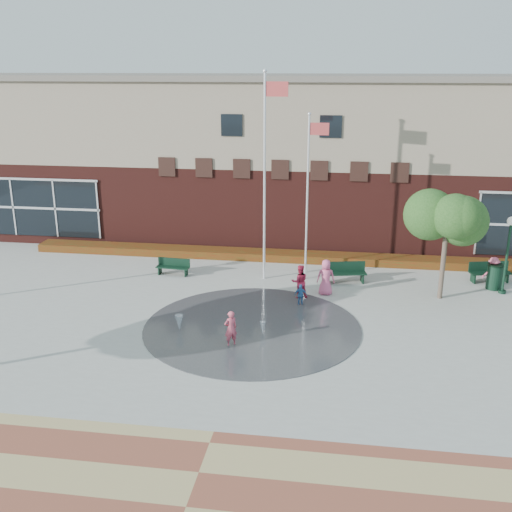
# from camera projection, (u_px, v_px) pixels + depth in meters

# --- Properties ---
(ground) EXTENTS (120.00, 120.00, 0.00)m
(ground) POSITION_uv_depth(u_px,v_px,m) (239.00, 364.00, 20.32)
(ground) COLOR #666056
(ground) RESTS_ON ground
(plaza_concrete) EXTENTS (46.00, 18.00, 0.01)m
(plaza_concrete) POSITION_uv_depth(u_px,v_px,m) (256.00, 317.00, 24.09)
(plaza_concrete) COLOR #A8A8A0
(plaza_concrete) RESTS_ON ground
(paver_band) EXTENTS (46.00, 6.00, 0.01)m
(paver_band) POSITION_uv_depth(u_px,v_px,m) (186.00, 508.00, 13.72)
(paver_band) COLOR #964D37
(paver_band) RESTS_ON ground
(splash_pad) EXTENTS (8.40, 8.40, 0.01)m
(splash_pad) POSITION_uv_depth(u_px,v_px,m) (252.00, 328.00, 23.14)
(splash_pad) COLOR #383A3D
(splash_pad) RESTS_ON ground
(library_building) EXTENTS (44.40, 10.40, 9.20)m
(library_building) POSITION_uv_depth(u_px,v_px,m) (289.00, 155.00, 35.38)
(library_building) COLOR #4F1E19
(library_building) RESTS_ON ground
(flower_bed) EXTENTS (26.00, 1.20, 0.40)m
(flower_bed) POSITION_uv_depth(u_px,v_px,m) (277.00, 260.00, 31.25)
(flower_bed) COLOR #910D08
(flower_bed) RESTS_ON ground
(flagpole_left) EXTENTS (1.12, 0.23, 9.55)m
(flagpole_left) POSITION_uv_depth(u_px,v_px,m) (266.00, 167.00, 26.85)
(flagpole_left) COLOR white
(flagpole_left) RESTS_ON ground
(flagpole_right) EXTENTS (0.96, 0.16, 7.74)m
(flagpole_right) POSITION_uv_depth(u_px,v_px,m) (308.00, 189.00, 27.11)
(flagpole_right) COLOR white
(flagpole_right) RESTS_ON ground
(lamp_right) EXTENTS (0.37, 0.37, 3.51)m
(lamp_right) POSITION_uv_depth(u_px,v_px,m) (508.00, 247.00, 25.96)
(lamp_right) COLOR #112F1F
(lamp_right) RESTS_ON ground
(bench_left) EXTENTS (1.65, 0.57, 0.81)m
(bench_left) POSITION_uv_depth(u_px,v_px,m) (173.00, 270.00, 28.88)
(bench_left) COLOR #112F1F
(bench_left) RESTS_ON ground
(bench_mid) EXTENTS (2.02, 0.94, 0.98)m
(bench_mid) POSITION_uv_depth(u_px,v_px,m) (345.00, 277.00, 27.82)
(bench_mid) COLOR #112F1F
(bench_mid) RESTS_ON ground
(bench_right) EXTENTS (1.97, 0.93, 0.95)m
(bench_right) POSITION_uv_depth(u_px,v_px,m) (489.00, 276.00, 27.92)
(bench_right) COLOR #112F1F
(bench_right) RESTS_ON ground
(trash_can) EXTENTS (0.72, 0.72, 1.19)m
(trash_can) POSITION_uv_depth(u_px,v_px,m) (495.00, 277.00, 26.96)
(trash_can) COLOR #112F1F
(trash_can) RESTS_ON ground
(tree_mid) EXTENTS (2.94, 2.94, 4.96)m
(tree_mid) POSITION_uv_depth(u_px,v_px,m) (448.00, 218.00, 24.98)
(tree_mid) COLOR #4A3B30
(tree_mid) RESTS_ON ground
(water_jet_a) EXTENTS (0.32, 0.32, 0.62)m
(water_jet_a) POSITION_uv_depth(u_px,v_px,m) (180.00, 331.00, 22.84)
(water_jet_a) COLOR white
(water_jet_a) RESTS_ON ground
(water_jet_b) EXTENTS (0.22, 0.22, 0.50)m
(water_jet_b) POSITION_uv_depth(u_px,v_px,m) (263.00, 335.00, 22.54)
(water_jet_b) COLOR white
(water_jet_b) RESTS_ON ground
(child_splash) EXTENTS (0.59, 0.55, 1.34)m
(child_splash) POSITION_uv_depth(u_px,v_px,m) (231.00, 329.00, 21.47)
(child_splash) COLOR #DE5268
(child_splash) RESTS_ON ground
(adult_red) EXTENTS (0.86, 0.74, 1.50)m
(adult_red) POSITION_uv_depth(u_px,v_px,m) (300.00, 282.00, 25.90)
(adult_red) COLOR #BE2443
(adult_red) RESTS_ON ground
(adult_pink) EXTENTS (0.81, 0.54, 1.61)m
(adult_pink) POSITION_uv_depth(u_px,v_px,m) (326.00, 277.00, 26.26)
(adult_pink) COLOR #E35E8C
(adult_pink) RESTS_ON ground
(child_blue) EXTENTS (0.56, 0.25, 0.94)m
(child_blue) POSITION_uv_depth(u_px,v_px,m) (301.00, 295.00, 25.17)
(child_blue) COLOR #3773B5
(child_blue) RESTS_ON ground
(person_bench) EXTENTS (1.03, 0.71, 1.46)m
(person_bench) POSITION_uv_depth(u_px,v_px,m) (493.00, 273.00, 27.07)
(person_bench) COLOR #DC5977
(person_bench) RESTS_ON ground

